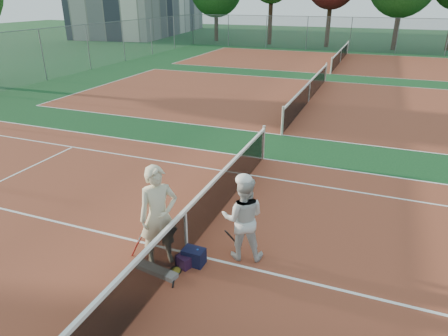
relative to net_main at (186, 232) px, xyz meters
The scene contains 17 objects.
ground 0.51m from the net_main, ahead, with size 130.00×130.00×0.00m, color #103D1B.
court_main 0.51m from the net_main, ahead, with size 23.77×10.97×0.01m, color brown.
court_far_a 13.51m from the net_main, 90.00° to the left, with size 23.77×10.97×0.01m, color brown.
court_far_b 27.00m from the net_main, 90.00° to the left, with size 23.77×10.97×0.01m, color brown.
net_main is the anchor object (origin of this frame).
net_far_a 13.50m from the net_main, 90.00° to the left, with size 0.10×10.98×1.02m, color black, non-canonical shape.
net_far_b 27.00m from the net_main, 90.00° to the left, with size 0.10×10.98×1.02m, color black, non-canonical shape.
fence_back 34.01m from the net_main, 90.00° to the left, with size 32.00×0.06×3.00m, color slate, non-canonical shape.
player_a 0.73m from the net_main, 131.53° to the right, with size 0.74×0.48×2.02m, color beige.
player_b 1.18m from the net_main, 17.51° to the left, with size 0.84×0.65×1.73m, color silver.
racket_red 0.92m from the net_main, 154.40° to the right, with size 0.28×0.27×0.56m, color maroon, non-canonical shape.
racket_black_held 0.90m from the net_main, 25.09° to the left, with size 0.36×0.27×0.51m, color black, non-canonical shape.
racket_spare 0.78m from the net_main, 84.90° to the right, with size 0.60×0.27×0.03m, color black, non-canonical shape.
sports_bag_navy 0.51m from the net_main, 41.54° to the right, with size 0.42×0.29×0.33m, color black.
sports_bag_purple 0.58m from the net_main, 71.16° to the right, with size 0.29×0.20×0.24m, color black.
net_cover_canvas 0.93m from the net_main, 109.48° to the right, with size 0.90×0.21×0.09m, color slate.
water_bottle 0.56m from the net_main, 33.15° to the right, with size 0.09×0.09×0.30m, color silver.
Camera 1 is at (3.15, -5.99, 4.81)m, focal length 32.00 mm.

